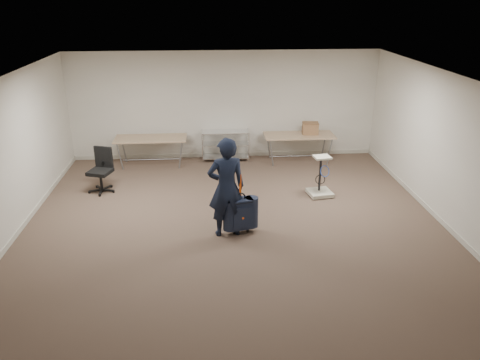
{
  "coord_description": "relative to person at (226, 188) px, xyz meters",
  "views": [
    {
      "loc": [
        -0.47,
        -7.52,
        4.17
      ],
      "look_at": [
        0.1,
        0.3,
        0.99
      ],
      "focal_mm": 35.0,
      "sensor_mm": 36.0,
      "label": 1
    }
  ],
  "objects": [
    {
      "name": "suitcase",
      "position": [
        0.26,
        0.01,
        -0.53
      ],
      "size": [
        0.47,
        0.34,
        1.16
      ],
      "color": "black",
      "rests_on": "ground"
    },
    {
      "name": "person",
      "position": [
        0.0,
        0.0,
        0.0
      ],
      "size": [
        0.73,
        0.54,
        1.85
      ],
      "primitive_type": "imported",
      "rotation": [
        0.0,
        0.0,
        3.29
      ],
      "color": "black",
      "rests_on": "ground"
    },
    {
      "name": "folding_table_left",
      "position": [
        -1.75,
        3.83,
        -0.25
      ],
      "size": [
        1.8,
        0.75,
        0.73
      ],
      "color": "#9F8061",
      "rests_on": "ground"
    },
    {
      "name": "wire_shelf",
      "position": [
        0.15,
        4.08,
        -0.49
      ],
      "size": [
        1.22,
        0.47,
        0.8
      ],
      "color": "silver",
      "rests_on": "ground"
    },
    {
      "name": "folding_table_right",
      "position": [
        2.05,
        3.83,
        -0.25
      ],
      "size": [
        1.8,
        0.75,
        0.73
      ],
      "color": "#9F8061",
      "rests_on": "ground"
    },
    {
      "name": "ground",
      "position": [
        0.15,
        -0.12,
        -0.93
      ],
      "size": [
        9.0,
        9.0,
        0.0
      ],
      "primitive_type": "plane",
      "color": "#46352A",
      "rests_on": "ground"
    },
    {
      "name": "office_chair",
      "position": [
        -2.68,
        2.21,
        -0.63
      ],
      "size": [
        0.6,
        0.6,
        0.99
      ],
      "color": "black",
      "rests_on": "ground"
    },
    {
      "name": "cardboard_box",
      "position": [
        2.35,
        3.89,
        -0.05
      ],
      "size": [
        0.43,
        0.34,
        0.3
      ],
      "primitive_type": "cube",
      "rotation": [
        0.0,
        0.0,
        -0.11
      ],
      "color": "olive",
      "rests_on": "folding_table_right"
    },
    {
      "name": "room_shell",
      "position": [
        0.15,
        1.26,
        -0.88
      ],
      "size": [
        8.0,
        9.0,
        9.0
      ],
      "color": "beige",
      "rests_on": "ground"
    },
    {
      "name": "equipment_cart",
      "position": [
        2.12,
        1.61,
        -0.69
      ],
      "size": [
        0.56,
        0.56,
        0.91
      ],
      "color": "#F2E5CF",
      "rests_on": "ground"
    }
  ]
}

